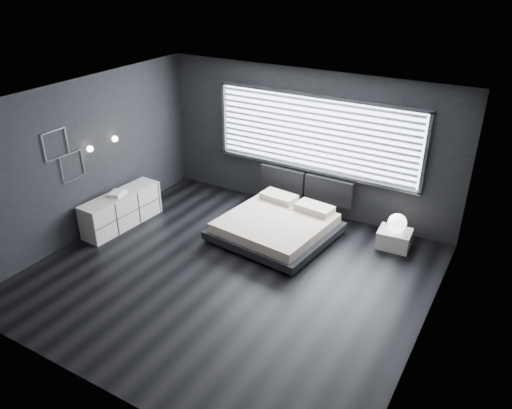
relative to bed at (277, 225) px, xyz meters
The scene contains 12 objects.
room 1.86m from the bed, 93.30° to the right, with size 6.04×6.00×2.80m.
window 1.86m from the bed, 84.66° to the left, with size 4.14×0.09×1.52m.
headboard 1.24m from the bed, 90.20° to the left, with size 1.96×0.16×0.52m.
sconce_near 3.55m from the bed, 154.75° to the right, with size 0.18×0.11×0.11m.
sconce_far 3.36m from the bed, 164.92° to the right, with size 0.18×0.11×0.11m.
wall_art_upper 4.00m from the bed, 146.83° to the right, with size 0.01×0.48×0.48m.
wall_art_lower 3.71m from the bed, 150.24° to the right, with size 0.01×0.48×0.48m.
bed is the anchor object (origin of this frame).
nightstand 2.08m from the bed, 20.68° to the left, with size 0.56×0.46×0.32m, color silver.
orb_lamp 2.11m from the bed, 20.58° to the left, with size 0.32×0.32×0.32m, color white.
dresser 2.94m from the bed, 158.33° to the right, with size 0.56×1.66×0.66m.
book_stack 3.01m from the bed, 157.51° to the right, with size 0.32×0.38×0.07m.
Camera 1 is at (3.74, -5.55, 4.65)m, focal length 35.00 mm.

